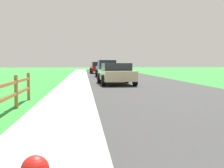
% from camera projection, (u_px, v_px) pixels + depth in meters
% --- Properties ---
extents(ground_plane, '(120.00, 120.00, 0.00)m').
position_uv_depth(ground_plane, '(89.00, 79.00, 25.33)').
color(ground_plane, green).
extents(road_asphalt, '(7.00, 66.00, 0.01)m').
position_uv_depth(road_asphalt, '(126.00, 78.00, 27.64)').
color(road_asphalt, '#353535').
rests_on(road_asphalt, ground).
extents(curb_concrete, '(6.00, 66.00, 0.01)m').
position_uv_depth(curb_concrete, '(55.00, 78.00, 27.03)').
color(curb_concrete, '#9EB3A1').
rests_on(curb_concrete, ground).
extents(grass_verge, '(5.00, 66.00, 0.00)m').
position_uv_depth(grass_verge, '(38.00, 78.00, 26.89)').
color(grass_verge, green).
rests_on(grass_verge, ground).
extents(parked_suv_beige, '(2.29, 4.44, 1.37)m').
position_uv_depth(parked_suv_beige, '(116.00, 74.00, 19.27)').
color(parked_suv_beige, '#C6B793').
rests_on(parked_suv_beige, ground).
extents(parked_car_blue, '(2.09, 4.64, 1.63)m').
position_uv_depth(parked_car_blue, '(107.00, 68.00, 28.98)').
color(parked_car_blue, navy).
rests_on(parked_car_blue, ground).
extents(parked_car_red, '(2.11, 4.32, 1.48)m').
position_uv_depth(parked_car_red, '(98.00, 68.00, 38.81)').
color(parked_car_red, maroon).
rests_on(parked_car_red, ground).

